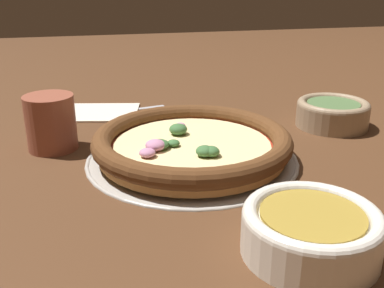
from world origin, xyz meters
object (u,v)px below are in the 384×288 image
bowl_far (333,112)px  bowl_near (311,229)px  drinking_cup (51,123)px  pizza (192,143)px  fork (118,111)px  pizza_tray (192,157)px  napkin (99,112)px

bowl_far → bowl_near: bearing=-122.1°
drinking_cup → pizza: bearing=-24.1°
pizza → bowl_far: size_ratio=2.32×
pizza → drinking_cup: drinking_cup is taller
pizza → drinking_cup: size_ratio=3.42×
bowl_far → fork: 0.44m
pizza_tray → pizza: pizza is taller
drinking_cup → napkin: bearing=65.9°
napkin → pizza: bearing=-64.1°
bowl_far → fork: bearing=155.3°
pizza → bowl_near: bowl_near is taller
pizza_tray → pizza: bearing=-150.0°
bowl_near → bowl_far: 0.45m
pizza_tray → fork: 0.30m
bowl_near → napkin: (-0.20, 0.56, -0.03)m
drinking_cup → napkin: drinking_cup is taller
bowl_near → fork: bowl_near is taller
fork → pizza: bearing=97.4°
pizza_tray → fork: bearing=109.3°
pizza → napkin: pizza is taller
bowl_near → pizza_tray: bearing=103.4°
pizza_tray → napkin: (-0.14, 0.28, 0.00)m
pizza_tray → napkin: size_ratio=1.85×
napkin → bowl_near: bearing=-70.0°
bowl_near → drinking_cup: (-0.29, 0.38, 0.02)m
pizza → bowl_near: 0.29m
drinking_cup → fork: bearing=56.6°
pizza → bowl_near: size_ratio=2.14×
pizza → bowl_near: bearing=-76.5°
bowl_near → napkin: 0.60m
bowl_near → fork: 0.59m
pizza_tray → bowl_far: bearing=18.0°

